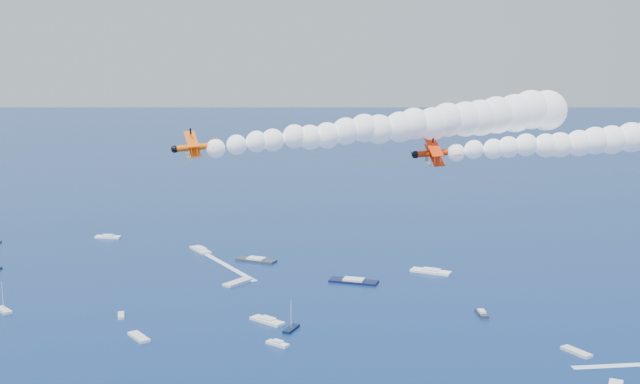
{
  "coord_description": "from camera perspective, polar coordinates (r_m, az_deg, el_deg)",
  "views": [
    {
      "loc": [
        8.44,
        -95.12,
        69.79
      ],
      "look_at": [
        6.54,
        15.39,
        50.09
      ],
      "focal_mm": 44.37,
      "sensor_mm": 36.0,
      "label": 1
    }
  ],
  "objects": [
    {
      "name": "biplane_lead",
      "position": [
        116.47,
        8.38,
        2.81
      ],
      "size": [
        7.87,
        9.41,
        7.36
      ],
      "primitive_type": null,
      "rotation": [
        -0.31,
        0.07,
        3.22
      ],
      "color": "red"
    },
    {
      "name": "boat_wakes",
      "position": [
        198.58,
        -1.72,
        -10.46
      ],
      "size": [
        175.5,
        137.03,
        0.04
      ],
      "color": "white",
      "rests_on": "ground"
    },
    {
      "name": "biplane_trail",
      "position": [
        108.84,
        -8.97,
        3.22
      ],
      "size": [
        8.02,
        9.18,
        6.01
      ],
      "primitive_type": null,
      "rotation": [
        -0.2,
        0.07,
        3.39
      ],
      "color": "#FD5805"
    },
    {
      "name": "smoke_trail_trail",
      "position": [
        114.1,
        5.04,
        4.67
      ],
      "size": [
        56.78,
        31.12,
        10.24
      ],
      "primitive_type": null,
      "rotation": [
        0.0,
        0.0,
        3.39
      ],
      "color": "white"
    },
    {
      "name": "spectator_boats",
      "position": [
        225.06,
        -1.17,
        -7.87
      ],
      "size": [
        240.31,
        161.89,
        0.7
      ],
      "color": "#323743",
      "rests_on": "ground"
    },
    {
      "name": "smoke_trail_lead",
      "position": [
        124.83,
        20.98,
        3.69
      ],
      "size": [
        55.9,
        13.9,
        10.24
      ],
      "primitive_type": null,
      "rotation": [
        0.0,
        0.0,
        3.22
      ],
      "color": "white"
    }
  ]
}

